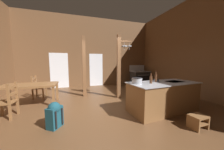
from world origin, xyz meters
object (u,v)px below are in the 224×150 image
(backpack, at_px, (55,114))
(bottle_tall_on_counter, at_px, (156,78))
(ladderback_chair_near_window, at_px, (7,101))
(mixing_bowl_on_counter, at_px, (156,80))
(step_stool, at_px, (198,121))
(bottle_short_on_counter, at_px, (151,79))
(stockpot_on_counter, at_px, (137,81))
(stove_range, at_px, (140,78))
(dining_table, at_px, (30,87))
(kitchen_island, at_px, (163,97))
(ladderback_chair_by_post, at_px, (38,87))

(backpack, relative_size, bottle_tall_on_counter, 1.83)
(ladderback_chair_near_window, relative_size, backpack, 1.59)
(ladderback_chair_near_window, bearing_deg, mixing_bowl_on_counter, -8.32)
(step_stool, distance_m, bottle_short_on_counter, 1.41)
(stockpot_on_counter, bearing_deg, bottle_tall_on_counter, 4.49)
(stove_range, distance_m, backpack, 5.96)
(stove_range, bearing_deg, dining_table, -159.37)
(ladderback_chair_near_window, xyz_separation_m, stockpot_on_counter, (3.43, -0.81, 0.52))
(kitchen_island, distance_m, stockpot_on_counter, 1.02)
(kitchen_island, relative_size, dining_table, 1.32)
(stove_range, distance_m, bottle_short_on_counter, 4.39)
(ladderback_chair_near_window, relative_size, ladderback_chair_by_post, 1.00)
(kitchen_island, relative_size, stockpot_on_counter, 6.28)
(step_stool, height_order, stockpot_on_counter, stockpot_on_counter)
(mixing_bowl_on_counter, height_order, bottle_short_on_counter, bottle_short_on_counter)
(ladderback_chair_near_window, height_order, backpack, ladderback_chair_near_window)
(stove_range, bearing_deg, bottle_short_on_counter, -117.08)
(ladderback_chair_by_post, bearing_deg, backpack, -68.46)
(backpack, height_order, stockpot_on_counter, stockpot_on_counter)
(ladderback_chair_by_post, bearing_deg, bottle_tall_on_counter, -33.24)
(stockpot_on_counter, bearing_deg, ladderback_chair_near_window, 166.76)
(kitchen_island, distance_m, ladderback_chair_by_post, 4.87)
(stockpot_on_counter, bearing_deg, mixing_bowl_on_counter, 12.99)
(dining_table, height_order, backpack, dining_table)
(stove_range, xyz_separation_m, step_stool, (-1.44, -4.88, -0.30))
(dining_table, bearing_deg, bottle_tall_on_counter, -22.87)
(stockpot_on_counter, height_order, mixing_bowl_on_counter, stockpot_on_counter)
(dining_table, bearing_deg, stockpot_on_counter, -27.88)
(stockpot_on_counter, bearing_deg, kitchen_island, -4.06)
(dining_table, relative_size, ladderback_chair_by_post, 1.79)
(ladderback_chair_near_window, relative_size, mixing_bowl_on_counter, 5.56)
(kitchen_island, relative_size, ladderback_chair_near_window, 2.36)
(step_stool, relative_size, stockpot_on_counter, 1.05)
(kitchen_island, distance_m, stove_range, 4.14)
(step_stool, bearing_deg, dining_table, 146.11)
(stove_range, distance_m, ladderback_chair_near_window, 6.53)
(bottle_short_on_counter, bearing_deg, step_stool, -61.39)
(dining_table, distance_m, bottle_short_on_counter, 4.02)
(ladderback_chair_by_post, relative_size, stockpot_on_counter, 2.66)
(ladderback_chair_near_window, height_order, bottle_tall_on_counter, bottle_tall_on_counter)
(kitchen_island, bearing_deg, mixing_bowl_on_counter, 104.57)
(ladderback_chair_near_window, height_order, stockpot_on_counter, stockpot_on_counter)
(mixing_bowl_on_counter, bearing_deg, bottle_tall_on_counter, -133.26)
(dining_table, relative_size, mixing_bowl_on_counter, 9.95)
(stove_range, height_order, dining_table, stove_range)
(stove_range, xyz_separation_m, bottle_tall_on_counter, (-1.70, -3.73, 0.53))
(step_stool, bearing_deg, ladderback_chair_by_post, 138.35)
(kitchen_island, relative_size, step_stool, 5.97)
(ladderback_chair_near_window, xyz_separation_m, bottle_short_on_counter, (3.83, -0.90, 0.55))
(kitchen_island, bearing_deg, backpack, -179.65)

